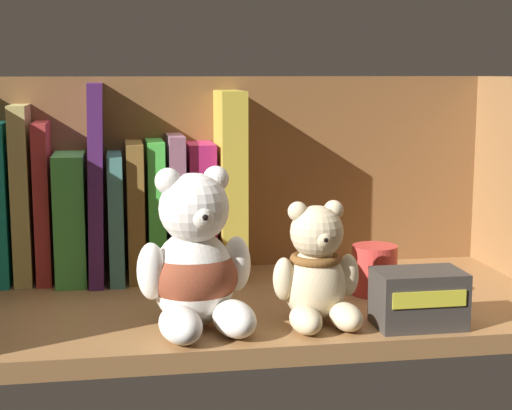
{
  "coord_description": "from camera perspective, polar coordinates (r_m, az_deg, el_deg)",
  "views": [
    {
      "loc": [
        -14.71,
        -86.03,
        26.89
      ],
      "look_at": [
        -0.0,
        0.0,
        12.59
      ],
      "focal_mm": 57.3,
      "sensor_mm": 36.0,
      "label": 1
    }
  ],
  "objects": [
    {
      "name": "book_4",
      "position": [
        1.01,
        -11.06,
        1.66
      ],
      "size": [
        2.15,
        14.73,
        23.59
      ],
      "primitive_type": "cube",
      "rotation": [
        0.0,
        0.02,
        0.0
      ],
      "color": "#461E59",
      "rests_on": "shelf_board"
    },
    {
      "name": "book_10",
      "position": [
        1.02,
        -1.97,
        1.63
      ],
      "size": [
        3.02,
        13.35,
        22.63
      ],
      "primitive_type": "cube",
      "color": "gold",
      "rests_on": "shelf_board"
    },
    {
      "name": "teddy_bear_smaller",
      "position": [
        0.81,
        4.28,
        -4.67
      ],
      "size": [
        9.01,
        9.2,
        12.29
      ],
      "color": "beige",
      "rests_on": "shelf_board"
    },
    {
      "name": "book_2",
      "position": [
        1.01,
        -14.54,
        0.29
      ],
      "size": [
        1.74,
        10.31,
        19.04
      ],
      "primitive_type": "cube",
      "color": "#B23131",
      "rests_on": "shelf_board"
    },
    {
      "name": "book_7",
      "position": [
        1.01,
        -7.04,
        -0.15
      ],
      "size": [
        2.06,
        11.07,
        16.74
      ],
      "primitive_type": "cube",
      "rotation": [
        0.0,
        -0.0,
        0.0
      ],
      "color": "green",
      "rests_on": "shelf_board"
    },
    {
      "name": "book_6",
      "position": [
        1.01,
        -8.45,
        -0.23
      ],
      "size": [
        1.99,
        12.39,
        16.58
      ],
      "primitive_type": "cube",
      "color": "brown",
      "rests_on": "shelf_board"
    },
    {
      "name": "small_product_box",
      "position": [
        0.82,
        11.28,
        -6.42
      ],
      "size": [
        8.62,
        5.73,
        5.61
      ],
      "color": "#38332D",
      "rests_on": "shelf_board"
    },
    {
      "name": "shelf_back_panel",
      "position": [
        1.05,
        -1.53,
        1.74
      ],
      "size": [
        67.06,
        1.2,
        26.28
      ],
      "primitive_type": "cube",
      "color": "brown",
      "rests_on": "ground"
    },
    {
      "name": "shelf_board",
      "position": [
        0.91,
        0.0,
        -7.22
      ],
      "size": [
        64.66,
        31.86,
        2.0
      ],
      "primitive_type": "cube",
      "color": "olive",
      "rests_on": "ground"
    },
    {
      "name": "book_5",
      "position": [
        1.01,
        -9.75,
        -0.63
      ],
      "size": [
        1.73,
        14.03,
        15.26
      ],
      "primitive_type": "cube",
      "color": "#417C75",
      "rests_on": "shelf_board"
    },
    {
      "name": "book_9",
      "position": [
        1.02,
        -3.96,
        -0.17
      ],
      "size": [
        3.21,
        10.32,
        16.34
      ],
      "primitive_type": "cube",
      "color": "#AB1F62",
      "rests_on": "shelf_board"
    },
    {
      "name": "pillar_candle",
      "position": [
        0.93,
        8.23,
        -4.47
      ],
      "size": [
        5.1,
        5.1,
        5.6
      ],
      "primitive_type": "cylinder",
      "color": "#C63833",
      "rests_on": "shelf_board"
    },
    {
      "name": "book_1",
      "position": [
        1.02,
        -15.9,
        0.82
      ],
      "size": [
        2.06,
        10.14,
        21.06
      ],
      "primitive_type": "cube",
      "color": "tan",
      "rests_on": "shelf_board"
    },
    {
      "name": "book_3",
      "position": [
        1.02,
        -12.74,
        -0.69
      ],
      "size": [
        3.58,
        13.23,
        15.35
      ],
      "primitive_type": "cube",
      "color": "green",
      "rests_on": "shelf_board"
    },
    {
      "name": "book_8",
      "position": [
        1.01,
        -5.67,
        0.07
      ],
      "size": [
        1.91,
        11.82,
        17.38
      ],
      "primitive_type": "cube",
      "color": "#8A5971",
      "rests_on": "shelf_board"
    },
    {
      "name": "teddy_bear_larger",
      "position": [
        0.8,
        -4.28,
        -4.24
      ],
      "size": [
        11.76,
        12.6,
        15.84
      ],
      "color": "white",
      "rests_on": "shelf_board"
    }
  ]
}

